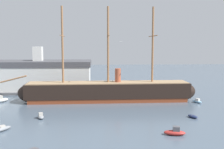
# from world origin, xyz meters

# --- Properties ---
(tall_ship) EXTENTS (58.11, 12.04, 27.96)m
(tall_ship) POSITION_xyz_m (3.21, 55.76, 3.05)
(tall_ship) COLOR brown
(tall_ship) RESTS_ON ground
(sailboat_mid_left) EXTENTS (3.72, 4.45, 5.86)m
(sailboat_mid_left) POSITION_xyz_m (-19.03, 28.05, 0.49)
(sailboat_mid_left) COLOR gray
(sailboat_mid_left) RESTS_ON ground
(motorboat_mid_right) EXTENTS (4.31, 2.47, 1.70)m
(motorboat_mid_right) POSITION_xyz_m (14.60, 24.00, 0.60)
(motorboat_mid_right) COLOR #B22D28
(motorboat_mid_right) RESTS_ON ground
(motorboat_alongside_bow) EXTENTS (2.34, 3.51, 1.36)m
(motorboat_alongside_bow) POSITION_xyz_m (-13.15, 37.28, 0.48)
(motorboat_alongside_bow) COLOR gray
(motorboat_alongside_bow) RESTS_ON ground
(dinghy_alongside_stern) EXTENTS (2.37, 3.13, 0.68)m
(dinghy_alongside_stern) POSITION_xyz_m (22.17, 35.85, 0.34)
(dinghy_alongside_stern) COLOR #1E284C
(dinghy_alongside_stern) RESTS_ON ground
(motorboat_far_left) EXTENTS (4.70, 4.87, 2.01)m
(motorboat_far_left) POSITION_xyz_m (-28.61, 55.88, 0.71)
(motorboat_far_left) COLOR silver
(motorboat_far_left) RESTS_ON ground
(motorboat_far_right) EXTENTS (2.86, 3.28, 1.30)m
(motorboat_far_right) POSITION_xyz_m (29.07, 52.01, 0.46)
(motorboat_far_right) COLOR #7FB2D6
(motorboat_far_right) RESTS_ON ground
(motorboat_distant_centre) EXTENTS (4.93, 2.60, 1.97)m
(motorboat_distant_centre) POSITION_xyz_m (-0.30, 63.54, 0.69)
(motorboat_distant_centre) COLOR #1E284C
(motorboat_distant_centre) RESTS_ON ground
(dockside_warehouse_left) EXTENTS (46.03, 18.59, 16.09)m
(dockside_warehouse_left) POSITION_xyz_m (-23.71, 75.76, 5.47)
(dockside_warehouse_left) COLOR #565659
(dockside_warehouse_left) RESTS_ON ground
(seagull_in_flight) EXTENTS (0.41, 1.20, 0.13)m
(seagull_in_flight) POSITION_xyz_m (4.44, 25.38, 17.58)
(seagull_in_flight) COLOR silver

